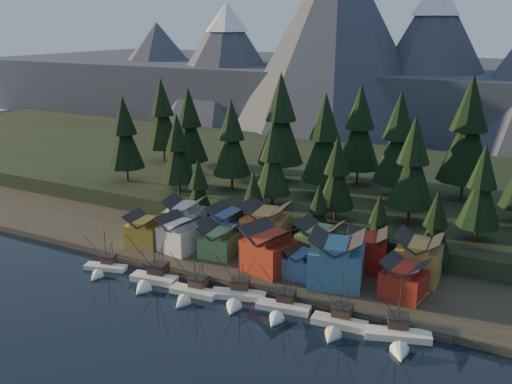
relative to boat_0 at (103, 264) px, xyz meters
The scene contains 44 objects.
ground 33.60m from the boat_0, 15.33° to the right, with size 500.00×500.00×0.00m, color black.
shore_strip 44.91m from the boat_0, 43.89° to the left, with size 400.00×50.00×1.50m, color #322E24.
hillside 87.35m from the boat_0, 68.26° to the left, with size 420.00×100.00×6.00m, color black.
dock 33.27m from the boat_0, 13.26° to the left, with size 80.00×4.00×1.00m, color #3E362C.
mountain_ridge 208.07m from the boat_0, 82.17° to the left, with size 560.00×190.00×90.00m.
boat_0 is the anchor object (origin of this frame).
boat_1 13.12m from the boat_0, ahead, with size 10.59×11.26×12.79m.
boat_2 23.71m from the boat_0, ahead, with size 10.20×10.96×11.31m.
boat_3 32.55m from the boat_0, ahead, with size 11.56×12.01×11.83m.
boat_4 42.27m from the boat_0, ahead, with size 10.84×11.55×11.29m.
boat_5 53.50m from the boat_0, ahead, with size 10.39×11.18×11.82m.
boat_6 64.19m from the boat_0, ahead, with size 11.94×12.40×12.33m.
house_front_0 14.20m from the boat_0, 86.77° to the left, with size 8.59×8.23×7.70m.
house_front_1 18.08m from the boat_0, 56.03° to the left, with size 9.06×8.79×8.29m.
house_front_2 25.63m from the boat_0, 39.86° to the left, with size 8.04×8.09×7.23m.
house_front_3 36.41m from the boat_0, 24.35° to the left, with size 11.57×11.24×9.78m.
house_front_4 43.13m from the boat_0, 20.82° to the left, with size 6.27×6.76×6.35m.
house_front_5 50.49m from the boat_0, 17.41° to the left, with size 12.36×11.67×10.92m.
house_front_6 63.32m from the boat_0, 14.58° to the left, with size 8.44×8.06×7.68m.
house_back_0 24.26m from the boat_0, 76.84° to the left, with size 10.37×10.11×9.52m.
house_back_1 29.99m from the boat_0, 54.31° to the left, with size 8.17×8.28×9.14m.
house_back_2 37.46m from the boat_0, 44.78° to the left, with size 11.25×10.54×10.74m.
house_back_3 47.45m from the boat_0, 31.19° to the left, with size 9.27×8.32×9.16m.
house_back_4 56.86m from the boat_0, 26.20° to the left, with size 9.91×9.68×8.89m.
house_back_5 66.79m from the boat_0, 22.21° to the left, with size 9.22×9.32×9.74m.
tree_hill_0 55.41m from the boat_0, 124.50° to the left, with size 11.00×11.00×25.63m.
tree_hill_1 64.57m from the boat_0, 106.61° to the left, with size 11.63×11.63×27.10m.
tree_hill_2 43.19m from the boat_0, 101.05° to the left, with size 9.74×9.74×22.70m.
tree_hill_3 54.36m from the boat_0, 87.36° to the left, with size 11.07×11.07×25.78m.
tree_hill_4 70.43m from the boat_0, 81.10° to the left, with size 13.90×13.90×32.37m.
tree_hill_5 48.74m from the boat_0, 63.66° to the left, with size 9.60×9.60×22.35m.
tree_hill_6 65.93m from the boat_0, 63.19° to the left, with size 12.24×12.24×28.51m.
tree_hill_7 57.00m from the boat_0, 45.57° to the left, with size 9.02×9.02×21.02m.
tree_hill_8 80.93m from the boat_0, 53.71° to the left, with size 12.70×12.70×29.57m.
tree_hill_9 73.64m from the boat_0, 40.32° to the left, with size 11.18×11.18×26.04m.
tree_hill_10 97.26m from the boat_0, 48.76° to the left, with size 14.46×14.46×33.68m.
tree_hill_11 83.09m from the boat_0, 30.31° to the left, with size 9.42×9.42×21.94m.
tree_hill_15 82.52m from the boat_0, 66.13° to the left, with size 12.67×12.67×29.52m.
tree_hill_16 80.22m from the boat_0, 117.28° to the left, with size 12.12×12.12×28.22m.
tree_shore_0 32.85m from the boat_0, 82.03° to the left, with size 7.74×7.74×18.03m.
tree_shore_1 38.19m from the boat_0, 56.81° to the left, with size 7.04×7.04×16.39m.
tree_shore_2 49.34m from the boat_0, 39.80° to the left, with size 6.80×6.80×15.84m.
tree_shore_3 60.60m from the boat_0, 31.22° to the left, with size 6.59×6.59×15.34m.
tree_shore_4 71.23m from the boat_0, 26.16° to the left, with size 7.69×7.69×17.91m.
Camera 1 is at (51.15, -75.56, 52.23)m, focal length 40.00 mm.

